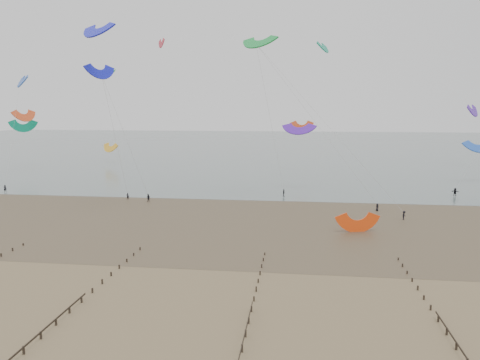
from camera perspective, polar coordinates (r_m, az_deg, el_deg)
name	(u,v)px	position (r m, az deg, el deg)	size (l,w,h in m)	color
ground	(223,286)	(55.21, -2.14, -12.78)	(500.00, 500.00, 0.00)	brown
sea_and_shore	(231,216)	(88.31, -1.16, -4.46)	(500.00, 665.00, 0.03)	#475654
kitesurfer_lead	(128,196)	(107.10, -13.53, -1.93)	(0.55, 0.36, 1.52)	black
kitesurfers	(356,199)	(103.45, 13.92, -2.27)	(135.72, 26.84, 1.87)	black
grounded_kite	(357,232)	(79.97, 14.11, -6.16)	(6.31, 3.31, 4.81)	#FF4610
kites_airborne	(228,105)	(139.69, -1.45, 9.16)	(234.12, 113.70, 45.30)	#551BBA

